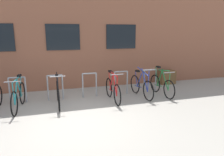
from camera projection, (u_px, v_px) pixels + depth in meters
The scene contains 9 objects.
ground_plane at pixel (74, 120), 5.59m from camera, with size 42.00×42.00×0.00m, color #9E998E.
storefront_building at pixel (59, 30), 11.79m from camera, with size 28.00×8.01×4.80m.
bike_rack at pixel (73, 84), 7.30m from camera, with size 6.55×0.05×0.89m.
bicycle_red at pixel (113, 90), 7.09m from camera, with size 0.44×1.67×1.03m.
bicycle_blue at pixel (141, 86), 7.55m from camera, with size 0.44×1.71×1.10m.
bicycle_black at pixel (58, 93), 6.65m from camera, with size 0.44×1.74×1.07m.
bicycle_teal at pixel (19, 96), 6.32m from camera, with size 0.44×1.78×1.02m.
bicycle_green at pixel (162, 85), 7.72m from camera, with size 0.44×1.65×1.07m.
planter_box at pixel (167, 77), 9.43m from camera, with size 0.70×0.44×0.60m, color brown.
Camera 1 is at (-0.49, -5.28, 2.34)m, focal length 33.24 mm.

